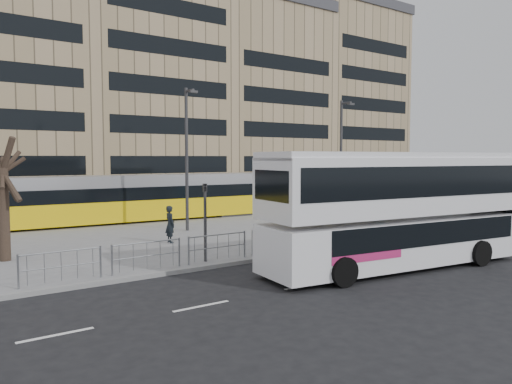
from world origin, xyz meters
TOP-DOWN VIEW (x-y plane):
  - ground at (0.00, 0.00)m, footprint 120.00×120.00m
  - plaza at (0.00, 12.00)m, footprint 64.00×24.00m
  - kerb at (0.00, 0.05)m, footprint 64.00×0.25m
  - building_row at (1.55, 34.27)m, footprint 70.40×18.40m
  - pedestrian_barrier at (2.00, 0.50)m, footprint 32.07×0.07m
  - road_markings at (1.00, -4.00)m, footprint 62.00×0.12m
  - double_decker_bus at (-1.45, -4.06)m, footprint 11.39×3.97m
  - tram at (-5.68, 14.16)m, footprint 25.45×3.88m
  - station_sign at (7.96, 1.90)m, footprint 1.94×0.40m
  - ad_panel at (2.73, 0.40)m, footprint 0.86×0.09m
  - pedestrian at (-6.35, 5.47)m, footprint 0.45×0.67m
  - traffic_light_west at (-7.14, 0.71)m, footprint 0.21×0.24m
  - traffic_light_east at (17.40, 1.68)m, footprint 0.18×0.21m
  - lamp_post_west at (-3.76, 8.55)m, footprint 0.45×1.04m
  - lamp_post_east at (6.99, 7.18)m, footprint 0.45×1.04m
  - bare_tree at (-13.57, 5.50)m, footprint 4.48×4.48m

SIDE VIEW (x-z plane):
  - ground at x=0.00m, z-range 0.00..0.00m
  - road_markings at x=1.00m, z-range 0.00..0.01m
  - kerb at x=0.00m, z-range -0.01..0.16m
  - plaza at x=0.00m, z-range 0.00..0.15m
  - pedestrian_barrier at x=2.00m, z-range 0.43..1.53m
  - pedestrian at x=-6.35m, z-range 0.15..1.95m
  - ad_panel at x=2.73m, z-range 0.29..1.89m
  - tram at x=-5.68m, z-range 0.15..3.14m
  - station_sign at x=7.96m, z-range 0.58..2.83m
  - traffic_light_west at x=-7.14m, z-range 0.57..3.67m
  - traffic_light_east at x=17.40m, z-range 0.57..3.67m
  - double_decker_bus at x=-1.45m, z-range 0.18..4.64m
  - lamp_post_east at x=6.99m, z-range 0.52..8.38m
  - lamp_post_west at x=-3.76m, z-range 0.52..8.49m
  - bare_tree at x=-13.57m, z-range 1.65..8.73m
  - building_row at x=1.55m, z-range -2.69..28.51m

